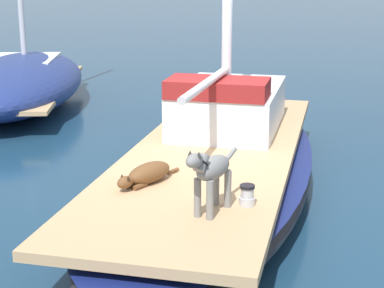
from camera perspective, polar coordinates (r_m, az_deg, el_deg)
ground_plane at (r=8.35m, az=1.83°, el=-4.85°), size 120.00×120.00×0.00m
sailboat_main at (r=8.24m, az=1.85°, el=-2.67°), size 2.77×7.32×0.66m
cabin_house at (r=9.12m, az=3.28°, el=3.52°), size 1.48×2.27×0.84m
dog_grey at (r=5.96m, az=1.70°, el=-2.47°), size 0.35×0.93×0.70m
dog_brown at (r=6.89m, az=-4.07°, el=-2.69°), size 0.49×0.90×0.22m
deck_winch at (r=6.29m, az=4.98°, el=-4.65°), size 0.16×0.16×0.21m
moored_boat_port_side at (r=13.88m, az=-15.19°, el=5.46°), size 4.11×6.15×6.94m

